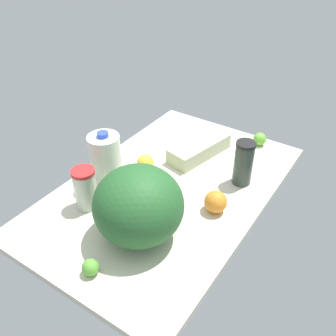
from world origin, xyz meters
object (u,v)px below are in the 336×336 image
lime_loose (260,139)px  milk_jug (106,162)px  lime_beside_bowl (90,267)px  lemon_by_jug (145,163)px  shaker_bottle (243,163)px  egg_carton (199,149)px  tumbler_cup (85,188)px  watermelon (138,205)px  lime_near_front (150,185)px  orange_far_back (216,202)px

lime_loose → milk_jug: bearing=-31.6°
lime_beside_bowl → lemon_by_jug: bearing=-160.7°
shaker_bottle → lemon_by_jug: shaker_bottle is taller
egg_carton → shaker_bottle: bearing=84.6°
lemon_by_jug → tumbler_cup: bearing=-7.8°
tumbler_cup → lemon_by_jug: bearing=172.2°
shaker_bottle → lime_loose: 33.54cm
lime_beside_bowl → lemon_by_jug: (-55.39, -19.41, 0.96)cm
watermelon → lime_beside_bowl: watermelon is taller
shaker_bottle → lime_loose: (-32.43, -5.33, -6.69)cm
milk_jug → watermelon: 32.47cm
egg_carton → lime_beside_bowl: egg_carton is taller
lime_near_front → watermelon: bearing=27.2°
watermelon → lime_near_front: bearing=-152.8°
orange_far_back → lime_loose: orange_far_back is taller
tumbler_cup → lemon_by_jug: 32.52cm
watermelon → shaker_bottle: bearing=160.6°
egg_carton → lemon_by_jug: 27.13cm
shaker_bottle → milk_jug: bearing=-54.2°
lemon_by_jug → lime_loose: 58.40cm
tumbler_cup → watermelon: bearing=87.5°
lime_loose → orange_far_back: bearing=4.8°
orange_far_back → lime_loose: (-54.59, -4.61, -1.27)cm
lime_beside_bowl → lime_loose: size_ratio=0.88×
watermelon → lime_near_front: (-22.06, -11.36, -10.73)cm
tumbler_cup → shaker_bottle: 64.09cm
milk_jug → lemon_by_jug: bearing=159.8°
egg_carton → tumbler_cup: (55.18, -18.26, 4.97)cm
tumbler_cup → egg_carton: bearing=161.7°
lime_beside_bowl → milk_jug: bearing=-145.7°
egg_carton → watermelon: 57.81cm
egg_carton → watermelon: watermelon is taller
lime_near_front → orange_far_back: 27.97cm
orange_far_back → shaker_bottle: bearing=178.1°
orange_far_back → lemon_by_jug: bearing=-100.2°
lime_loose → watermelon: bearing=-8.2°
milk_jug → orange_far_back: 46.59cm
milk_jug → lime_near_front: bearing=111.0°
tumbler_cup → lime_loose: 88.37cm
tumbler_cup → lime_loose: bearing=154.4°
shaker_bottle → lime_beside_bowl: (70.63, -19.64, -7.05)cm
lime_near_front → lime_beside_bowl: 45.29cm
orange_far_back → lime_loose: size_ratio=1.41×
watermelon → tumbler_cup: bearing=-92.5°
tumbler_cup → lime_near_front: (-20.92, 15.08, -5.56)cm
orange_far_back → milk_jug: bearing=-76.7°
watermelon → lemon_by_jug: watermelon is taller
egg_carton → orange_far_back: orange_far_back is taller
shaker_bottle → watermelon: 51.31cm
egg_carton → lime_loose: egg_carton is taller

